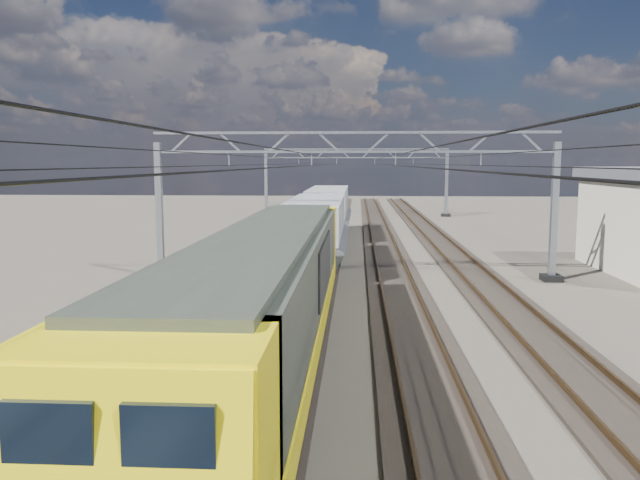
# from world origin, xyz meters

# --- Properties ---
(ground) EXTENTS (160.00, 160.00, 0.00)m
(ground) POSITION_xyz_m (0.00, 0.00, 0.00)
(ground) COLOR #2A251F
(ground) RESTS_ON ground
(track_outer_west) EXTENTS (2.60, 140.00, 0.30)m
(track_outer_west) POSITION_xyz_m (-6.00, 0.00, 0.07)
(track_outer_west) COLOR black
(track_outer_west) RESTS_ON ground
(track_loco) EXTENTS (2.60, 140.00, 0.30)m
(track_loco) POSITION_xyz_m (-2.00, 0.00, 0.07)
(track_loco) COLOR black
(track_loco) RESTS_ON ground
(track_inner_east) EXTENTS (2.60, 140.00, 0.30)m
(track_inner_east) POSITION_xyz_m (2.00, 0.00, 0.07)
(track_inner_east) COLOR black
(track_inner_east) RESTS_ON ground
(track_outer_east) EXTENTS (2.60, 140.00, 0.30)m
(track_outer_east) POSITION_xyz_m (6.00, 0.00, 0.07)
(track_outer_east) COLOR black
(track_outer_east) RESTS_ON ground
(catenary_gantry_mid) EXTENTS (19.90, 0.90, 7.11)m
(catenary_gantry_mid) POSITION_xyz_m (0.00, 4.00, 3.91)
(catenary_gantry_mid) COLOR #91989E
(catenary_gantry_mid) RESTS_ON ground
(catenary_gantry_far) EXTENTS (19.90, 0.90, 7.11)m
(catenary_gantry_far) POSITION_xyz_m (0.00, 40.00, 3.91)
(catenary_gantry_far) COLOR #91989E
(catenary_gantry_far) RESTS_ON ground
(overhead_wires) EXTENTS (12.03, 140.00, 0.53)m
(overhead_wires) POSITION_xyz_m (0.00, 8.00, 5.75)
(overhead_wires) COLOR black
(overhead_wires) RESTS_ON ground
(locomotive) EXTENTS (2.76, 21.10, 3.62)m
(locomotive) POSITION_xyz_m (-2.00, -10.67, 2.33)
(locomotive) COLOR black
(locomotive) RESTS_ON ground
(hopper_wagon_lead) EXTENTS (3.38, 13.00, 3.25)m
(hopper_wagon_lead) POSITION_xyz_m (-2.00, 7.03, 2.23)
(hopper_wagon_lead) COLOR black
(hopper_wagon_lead) RESTS_ON ground
(hopper_wagon_mid) EXTENTS (3.38, 13.00, 3.25)m
(hopper_wagon_mid) POSITION_xyz_m (-2.00, 21.23, 2.23)
(hopper_wagon_mid) COLOR black
(hopper_wagon_mid) RESTS_ON ground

